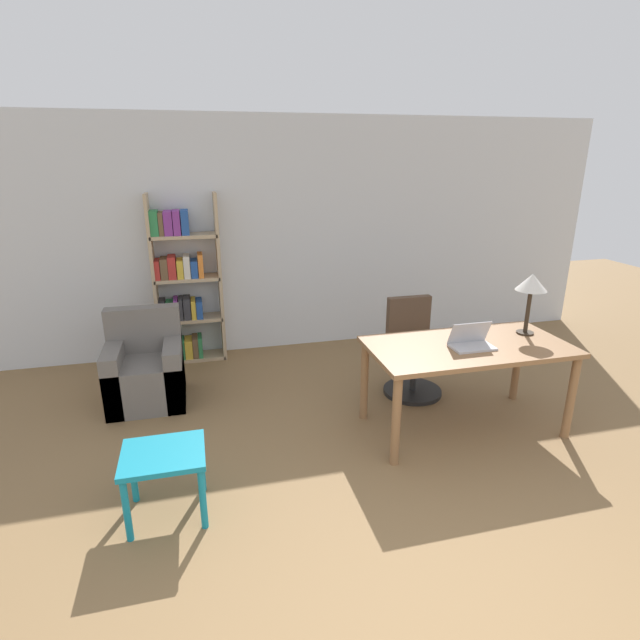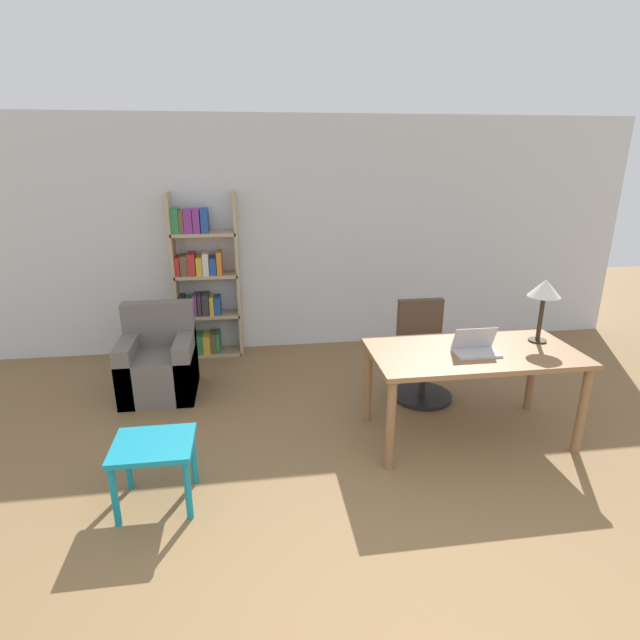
# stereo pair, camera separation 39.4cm
# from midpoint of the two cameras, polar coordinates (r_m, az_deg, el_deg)

# --- Properties ---
(wall_back) EXTENTS (8.00, 0.06, 2.70)m
(wall_back) POSITION_cam_midpoint_polar(r_m,az_deg,el_deg) (5.95, -5.93, 9.44)
(wall_back) COLOR silver
(wall_back) RESTS_ON ground_plane
(desk) EXTENTS (1.66, 0.85, 0.78)m
(desk) POSITION_cam_midpoint_polar(r_m,az_deg,el_deg) (4.29, 13.99, -4.02)
(desk) COLOR olive
(desk) RESTS_ON ground_plane
(laptop) EXTENTS (0.35, 0.21, 0.21)m
(laptop) POSITION_cam_midpoint_polar(r_m,az_deg,el_deg) (4.18, 14.35, -2.47)
(laptop) COLOR #B2B2B7
(laptop) RESTS_ON desk
(table_lamp) EXTENTS (0.26, 0.26, 0.54)m
(table_lamp) POSITION_cam_midpoint_polar(r_m,az_deg,el_deg) (4.54, 20.77, 3.71)
(table_lamp) COLOR #2D2319
(table_lamp) RESTS_ON desk
(office_chair) EXTENTS (0.58, 0.58, 0.95)m
(office_chair) POSITION_cam_midpoint_polar(r_m,az_deg,el_deg) (4.98, 8.24, -3.84)
(office_chair) COLOR black
(office_chair) RESTS_ON ground_plane
(side_table_blue) EXTENTS (0.52, 0.45, 0.47)m
(side_table_blue) POSITION_cam_midpoint_polar(r_m,az_deg,el_deg) (3.54, -20.61, -15.21)
(side_table_blue) COLOR teal
(side_table_blue) RESTS_ON ground_plane
(armchair) EXTENTS (0.69, 0.67, 0.88)m
(armchair) POSITION_cam_midpoint_polar(r_m,az_deg,el_deg) (5.11, -21.39, -5.60)
(armchair) COLOR #66605B
(armchair) RESTS_ON ground_plane
(bookshelf) EXTENTS (0.74, 0.28, 1.89)m
(bookshelf) POSITION_cam_midpoint_polar(r_m,az_deg,el_deg) (5.81, -17.33, 3.53)
(bookshelf) COLOR tan
(bookshelf) RESTS_ON ground_plane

